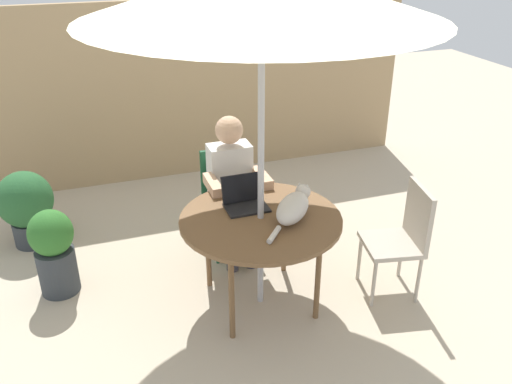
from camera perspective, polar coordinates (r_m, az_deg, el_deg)
The scene contains 10 objects.
ground_plane at distance 4.13m, azimuth 0.46°, elevation -11.41°, with size 14.00×14.00×0.00m, color #BCAD93.
fence_back at distance 5.87m, azimuth -7.71°, elevation 10.56°, with size 5.09×0.08×1.88m, color tan.
patio_table at distance 3.76m, azimuth 0.50°, elevation -3.40°, with size 1.13×1.13×0.72m.
chair_occupied at distance 4.54m, azimuth -3.05°, elevation -0.08°, with size 0.40×0.40×0.87m.
chair_empty at distance 4.11m, azimuth 15.41°, elevation -4.20°, with size 0.47×0.47×0.87m.
person_seated at distance 4.32m, azimuth -2.52°, elevation 1.05°, with size 0.48×0.48×1.21m.
laptop at distance 3.86m, azimuth -1.27°, elevation -0.60°, with size 0.30×0.25×0.21m.
cat at distance 3.70m, azimuth 4.03°, elevation -1.58°, with size 0.49×0.50×0.17m.
potted_plant_near_fence at distance 5.01m, azimuth -23.24°, elevation -1.25°, with size 0.47×0.47×0.68m.
potted_plant_by_chair at distance 4.30m, azimuth -20.65°, elevation -5.78°, with size 0.33×0.33×0.69m.
Camera 1 is at (-1.09, -3.06, 2.56)m, focal length 37.70 mm.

